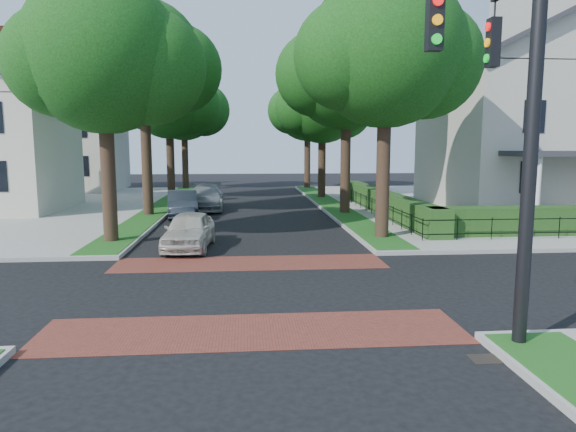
% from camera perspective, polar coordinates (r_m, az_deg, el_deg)
% --- Properties ---
extents(ground, '(120.00, 120.00, 0.00)m').
position_cam_1_polar(ground, '(14.22, -4.10, -8.15)').
color(ground, black).
rests_on(ground, ground).
extents(sidewalk_ne, '(30.00, 30.00, 0.15)m').
position_cam_1_polar(sidewalk_ne, '(38.30, 26.13, 1.24)').
color(sidewalk_ne, gray).
rests_on(sidewalk_ne, ground).
extents(crosswalk_far, '(9.00, 2.20, 0.01)m').
position_cam_1_polar(crosswalk_far, '(17.32, -4.22, -5.24)').
color(crosswalk_far, maroon).
rests_on(crosswalk_far, ground).
extents(crosswalk_near, '(9.00, 2.20, 0.01)m').
position_cam_1_polar(crosswalk_near, '(11.17, -3.90, -12.63)').
color(crosswalk_near, maroon).
rests_on(crosswalk_near, ground).
extents(storm_drain, '(0.65, 0.45, 0.01)m').
position_cam_1_polar(storm_drain, '(10.48, 21.34, -14.57)').
color(storm_drain, black).
rests_on(storm_drain, ground).
extents(grass_strip_ne, '(1.60, 29.80, 0.02)m').
position_cam_1_polar(grass_strip_ne, '(33.44, 4.81, 1.32)').
color(grass_strip_ne, '#1D4D16').
rests_on(grass_strip_ne, sidewalk_ne).
extents(grass_strip_nw, '(1.60, 29.80, 0.02)m').
position_cam_1_polar(grass_strip_nw, '(33.40, -13.79, 1.12)').
color(grass_strip_nw, '#1D4D16').
rests_on(grass_strip_nw, sidewalk_nw).
extents(tree_right_near, '(7.75, 6.67, 10.66)m').
position_cam_1_polar(tree_right_near, '(22.00, 10.94, 17.39)').
color(tree_right_near, black).
rests_on(tree_right_near, sidewalk_ne).
extents(tree_right_mid, '(8.25, 7.09, 11.22)m').
position_cam_1_polar(tree_right_mid, '(29.77, 6.67, 15.61)').
color(tree_right_mid, black).
rests_on(tree_right_mid, sidewalk_ne).
extents(tree_right_far, '(7.25, 6.23, 9.74)m').
position_cam_1_polar(tree_right_far, '(38.44, 3.94, 12.24)').
color(tree_right_far, black).
rests_on(tree_right_far, sidewalk_ne).
extents(tree_right_back, '(7.50, 6.45, 10.20)m').
position_cam_1_polar(tree_right_back, '(47.37, 2.28, 11.84)').
color(tree_right_back, black).
rests_on(tree_right_back, sidewalk_ne).
extents(tree_left_near, '(7.50, 6.45, 10.20)m').
position_cam_1_polar(tree_left_near, '(21.82, -19.46, 16.22)').
color(tree_left_near, black).
rests_on(tree_left_near, sidewalk_nw).
extents(tree_left_mid, '(8.00, 6.88, 11.48)m').
position_cam_1_polar(tree_left_mid, '(29.73, -15.50, 16.10)').
color(tree_left_mid, black).
rests_on(tree_left_mid, sidewalk_nw).
extents(tree_left_far, '(7.00, 6.02, 9.86)m').
position_cam_1_polar(tree_left_far, '(38.39, -12.92, 12.39)').
color(tree_left_far, black).
rests_on(tree_left_far, sidewalk_nw).
extents(tree_left_back, '(7.75, 6.66, 10.44)m').
position_cam_1_polar(tree_left_back, '(47.34, -11.35, 11.87)').
color(tree_left_back, black).
rests_on(tree_left_back, sidewalk_nw).
extents(hedge_main_road, '(1.00, 18.00, 1.20)m').
position_cam_1_polar(hedge_main_road, '(29.89, 10.48, 1.59)').
color(hedge_main_road, '#163D15').
rests_on(hedge_main_road, sidewalk_ne).
extents(fence_main_road, '(0.06, 18.00, 0.90)m').
position_cam_1_polar(fence_main_road, '(29.70, 8.98, 1.30)').
color(fence_main_road, black).
rests_on(fence_main_road, sidewalk_ne).
extents(house_victorian, '(13.00, 13.05, 12.48)m').
position_cam_1_polar(house_victorian, '(34.51, 26.48, 10.49)').
color(house_victorian, beige).
rests_on(house_victorian, sidewalk_ne).
extents(house_left_far, '(10.00, 9.00, 10.14)m').
position_cam_1_polar(house_left_far, '(48.20, -23.59, 8.48)').
color(house_left_far, beige).
rests_on(house_left_far, sidewalk_nw).
extents(traffic_signal, '(2.17, 2.00, 8.00)m').
position_cam_1_polar(traffic_signal, '(10.56, 24.12, 11.52)').
color(traffic_signal, black).
rests_on(traffic_signal, sidewalk_se).
extents(parked_car_front, '(1.92, 4.23, 1.41)m').
position_cam_1_polar(parked_car_front, '(19.97, -10.93, -1.57)').
color(parked_car_front, beige).
rests_on(parked_car_front, ground).
extents(parked_car_middle, '(2.12, 4.62, 1.47)m').
position_cam_1_polar(parked_car_middle, '(28.81, -11.63, 1.30)').
color(parked_car_middle, '#1C232A').
rests_on(parked_car_middle, ground).
extents(parked_car_rear, '(2.25, 5.24, 1.50)m').
position_cam_1_polar(parked_car_rear, '(32.01, -9.09, 2.03)').
color(parked_car_rear, gray).
rests_on(parked_car_rear, ground).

